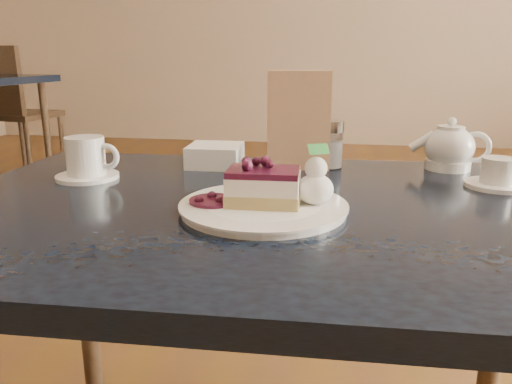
% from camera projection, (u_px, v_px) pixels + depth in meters
% --- Properties ---
extents(main_table, '(1.12, 0.77, 0.69)m').
position_uv_depth(main_table, '(266.00, 244.00, 0.83)').
color(main_table, black).
rests_on(main_table, ground).
extents(dessert_plate, '(0.25, 0.25, 0.01)m').
position_uv_depth(dessert_plate, '(263.00, 208.00, 0.76)').
color(dessert_plate, white).
rests_on(dessert_plate, main_table).
extents(cheesecake_slice, '(0.11, 0.08, 0.06)m').
position_uv_depth(cheesecake_slice, '(263.00, 187.00, 0.76)').
color(cheesecake_slice, tan).
rests_on(cheesecake_slice, dessert_plate).
extents(whipped_cream, '(0.06, 0.06, 0.05)m').
position_uv_depth(whipped_cream, '(315.00, 189.00, 0.76)').
color(whipped_cream, white).
rests_on(whipped_cream, dessert_plate).
extents(berry_sauce, '(0.07, 0.07, 0.01)m').
position_uv_depth(berry_sauce, '(213.00, 201.00, 0.77)').
color(berry_sauce, black).
rests_on(berry_sauce, dessert_plate).
extents(coffee_set, '(0.13, 0.12, 0.08)m').
position_uv_depth(coffee_set, '(87.00, 160.00, 0.96)').
color(coffee_set, white).
rests_on(coffee_set, main_table).
extents(tea_set, '(0.21, 0.24, 0.10)m').
position_uv_depth(tea_set, '(458.00, 153.00, 1.01)').
color(tea_set, white).
rests_on(tea_set, main_table).
extents(menu_card, '(0.13, 0.03, 0.20)m').
position_uv_depth(menu_card, '(299.00, 121.00, 1.02)').
color(menu_card, beige).
rests_on(menu_card, main_table).
extents(sugar_shaker, '(0.06, 0.06, 0.10)m').
position_uv_depth(sugar_shaker, '(330.00, 144.00, 1.04)').
color(sugar_shaker, white).
rests_on(sugar_shaker, main_table).
extents(napkin_stack, '(0.11, 0.11, 0.05)m').
position_uv_depth(napkin_stack, '(215.00, 155.00, 1.07)').
color(napkin_stack, white).
rests_on(napkin_stack, main_table).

